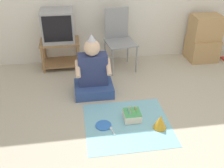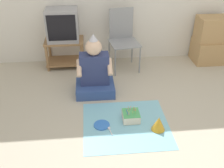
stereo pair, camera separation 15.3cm
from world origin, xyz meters
The scene contains 11 objects.
ground_plane centered at (0.00, 0.00, 0.00)m, with size 16.00×16.00×0.00m, color #BCB29E.
tv_stand centered at (-1.14, 1.79, 0.27)m, with size 0.62×0.40×0.46m.
tv centered at (-1.14, 1.79, 0.71)m, with size 0.49×0.39×0.49m.
folding_chair centered at (-0.21, 1.67, 0.54)m, with size 0.50×0.49×0.95m.
cardboard_box_stack centered at (1.27, 1.74, 0.37)m, with size 0.48×0.44×0.78m.
person_seated centered at (-0.69, 0.92, 0.29)m, with size 0.53×0.42×0.85m.
party_cloth centered at (-0.36, 0.16, 0.00)m, with size 1.01×0.93×0.01m.
birthday_cake centered at (-0.29, 0.24, 0.06)m, with size 0.20×0.20×0.16m.
party_hat_blue centered at (0.00, 0.04, 0.09)m, with size 0.16×0.16×0.17m.
paper_plate centered at (-0.64, 0.17, 0.01)m, with size 0.19×0.19×0.01m.
plastic_spoon_near centered at (-0.56, 0.09, 0.01)m, with size 0.05×0.14×0.01m.
Camera 1 is at (-0.90, -2.21, 2.02)m, focal length 42.00 mm.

